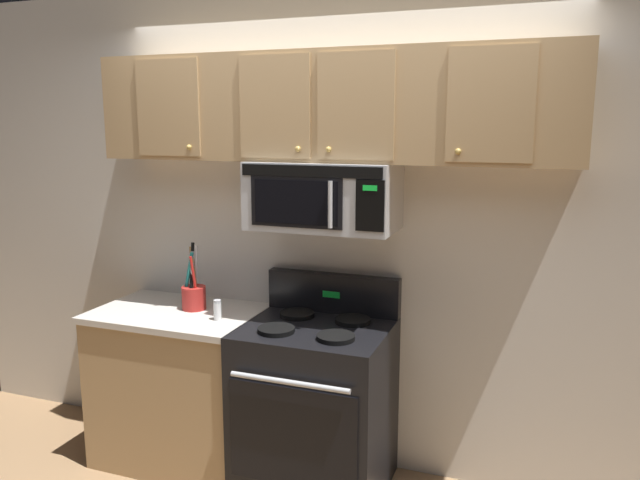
# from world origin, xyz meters

# --- Properties ---
(back_wall) EXTENTS (5.20, 0.10, 2.70)m
(back_wall) POSITION_xyz_m (0.00, 0.79, 1.35)
(back_wall) COLOR silver
(back_wall) RESTS_ON ground_plane
(stove_range) EXTENTS (0.76, 0.69, 1.12)m
(stove_range) POSITION_xyz_m (0.00, 0.42, 0.47)
(stove_range) COLOR black
(stove_range) RESTS_ON ground_plane
(over_range_microwave) EXTENTS (0.76, 0.43, 0.35)m
(over_range_microwave) POSITION_xyz_m (-0.00, 0.54, 1.58)
(over_range_microwave) COLOR #B7BABF
(upper_cabinets) EXTENTS (2.50, 0.36, 0.55)m
(upper_cabinets) POSITION_xyz_m (-0.00, 0.57, 2.02)
(upper_cabinets) COLOR tan
(counter_segment) EXTENTS (0.93, 0.65, 0.90)m
(counter_segment) POSITION_xyz_m (-0.84, 0.43, 0.45)
(counter_segment) COLOR tan
(counter_segment) RESTS_ON ground_plane
(utensil_crock_red) EXTENTS (0.14, 0.14, 0.38)m
(utensil_crock_red) POSITION_xyz_m (-0.76, 0.48, 1.00)
(utensil_crock_red) COLOR red
(utensil_crock_red) RESTS_ON counter_segment
(salt_shaker) EXTENTS (0.04, 0.04, 0.11)m
(salt_shaker) POSITION_xyz_m (-0.54, 0.35, 0.96)
(salt_shaker) COLOR white
(salt_shaker) RESTS_ON counter_segment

